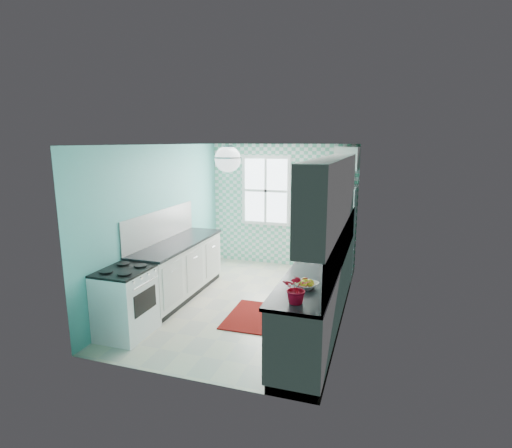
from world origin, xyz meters
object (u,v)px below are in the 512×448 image
(ceiling_light, at_px, (228,159))
(stove, at_px, (126,301))
(fridge, at_px, (334,232))
(sink, at_px, (332,242))
(microwave, at_px, (336,179))
(fruit_bowl, at_px, (305,285))
(potted_plant, at_px, (297,288))

(ceiling_light, xyz_separation_m, stove, (-1.20, -0.70, -1.85))
(ceiling_light, distance_m, fridge, 3.17)
(sink, distance_m, microwave, 1.42)
(stove, xyz_separation_m, sink, (2.40, 2.21, 0.46))
(stove, xyz_separation_m, fruit_bowl, (2.40, -0.02, 0.50))
(stove, relative_size, microwave, 1.70)
(sink, height_order, potted_plant, sink)
(microwave, bearing_deg, ceiling_light, 69.49)
(ceiling_light, height_order, potted_plant, ceiling_light)
(potted_plant, bearing_deg, microwave, 91.38)
(stove, height_order, fruit_bowl, fruit_bowl)
(sink, bearing_deg, ceiling_light, -129.34)
(stove, bearing_deg, fridge, 54.79)
(potted_plant, distance_m, microwave, 3.82)
(fridge, bearing_deg, fruit_bowl, -86.97)
(fridge, xyz_separation_m, sink, (0.09, -1.07, 0.07))
(sink, distance_m, fruit_bowl, 2.22)
(fruit_bowl, xyz_separation_m, microwave, (-0.09, 3.30, 0.89))
(ceiling_light, relative_size, fridge, 0.20)
(sink, distance_m, potted_plant, 2.68)
(stove, bearing_deg, microwave, 54.79)
(fridge, xyz_separation_m, potted_plant, (0.09, -3.74, 0.24))
(sink, bearing_deg, fruit_bowl, -90.84)
(stove, height_order, sink, sink)
(ceiling_light, relative_size, potted_plant, 1.09)
(fruit_bowl, bearing_deg, stove, 179.58)
(fridge, xyz_separation_m, microwave, (0.00, 0.00, 1.00))
(stove, relative_size, sink, 1.57)
(fridge, relative_size, potted_plant, 5.35)
(fridge, distance_m, potted_plant, 3.75)
(stove, height_order, potted_plant, potted_plant)
(fridge, height_order, sink, fridge)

